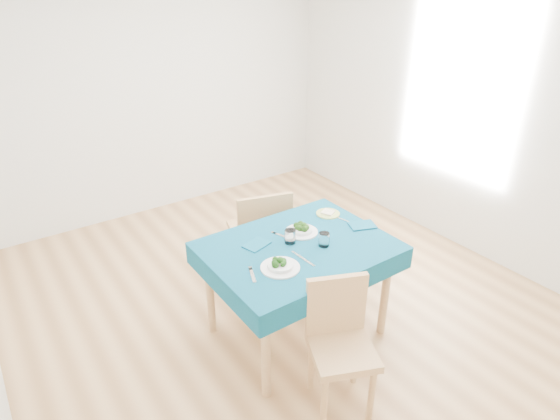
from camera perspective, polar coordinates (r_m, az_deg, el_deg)
room_shell at (r=3.30m, az=0.00°, el=7.74°), size 4.02×4.52×2.73m
table at (r=3.44m, az=2.15°, el=-9.71°), size 1.25×0.95×0.76m
chair_near at (r=2.89m, az=7.68°, el=-16.17°), size 0.50×0.52×0.93m
chair_far at (r=4.01m, az=-2.69°, el=-0.56°), size 0.59×0.62×1.16m
bowl_near at (r=2.97m, az=0.03°, el=-6.51°), size 0.25×0.25×0.08m
bowl_far at (r=3.36m, az=2.64°, el=-2.23°), size 0.24×0.24×0.07m
fork_near at (r=2.93m, az=-3.38°, el=-7.92°), size 0.08×0.16×0.00m
knife_near at (r=3.08m, az=2.82°, el=-5.93°), size 0.03×0.23×0.00m
fork_far at (r=3.33m, az=0.26°, el=-3.16°), size 0.07×0.16×0.00m
knife_far at (r=3.57m, az=7.95°, el=-1.26°), size 0.06×0.18×0.00m
napkin_near at (r=3.23m, az=-2.87°, el=-4.23°), size 0.20×0.17×0.01m
napkin_far at (r=3.51m, az=9.99°, el=-1.85°), size 0.23×0.19×0.01m
tumbler_center at (r=3.23m, az=1.24°, el=-3.25°), size 0.08×0.08×0.10m
tumbler_side at (r=3.21m, az=5.40°, el=-3.60°), size 0.08×0.08×0.10m
side_plate at (r=3.65m, az=5.87°, el=-0.43°), size 0.18×0.18×0.01m
bread_slice at (r=3.64m, az=5.88°, el=-0.27°), size 0.12×0.12×0.01m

